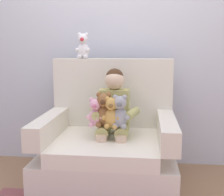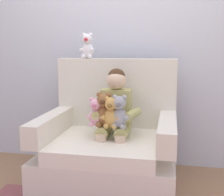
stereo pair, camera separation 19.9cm
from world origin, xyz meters
name	(u,v)px [view 2 (the right image)]	position (x,y,z in m)	size (l,w,h in m)	color
ground_plane	(108,187)	(0.00, 0.00, 0.00)	(8.00, 8.00, 0.00)	#936D4C
back_wall	(122,40)	(0.00, 0.70, 1.30)	(6.00, 0.10, 2.60)	silver
armchair	(110,149)	(0.00, 0.06, 0.34)	(1.14, 0.94, 1.12)	silver
seated_child	(115,111)	(0.04, 0.08, 0.67)	(0.45, 0.39, 0.82)	tan
plush_pink	(96,113)	(-0.09, -0.06, 0.68)	(0.15, 0.12, 0.25)	#EAA8BC
plush_grey	(119,113)	(0.11, -0.08, 0.70)	(0.16, 0.13, 0.28)	#9E9EA3
plush_honey	(111,113)	(0.04, -0.09, 0.69)	(0.16, 0.13, 0.26)	gold
plush_brown	(104,110)	(-0.03, -0.05, 0.70)	(0.17, 0.14, 0.29)	brown
plush_white_on_backrest	(87,47)	(-0.29, 0.39, 1.23)	(0.15, 0.12, 0.25)	white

